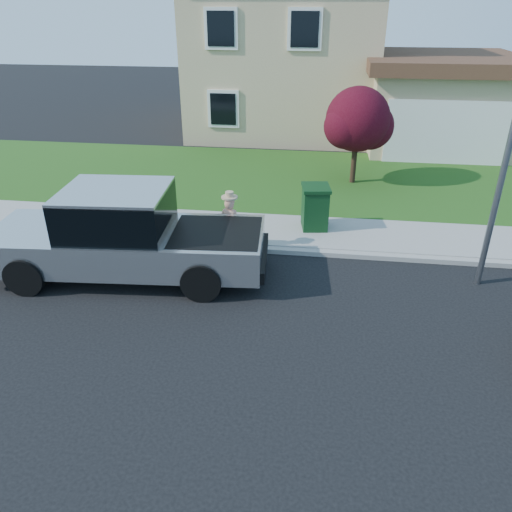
{
  "coord_description": "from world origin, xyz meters",
  "views": [
    {
      "loc": [
        1.95,
        -8.11,
        5.58
      ],
      "look_at": [
        0.8,
        0.33,
        1.2
      ],
      "focal_mm": 35.0,
      "sensor_mm": 36.0,
      "label": 1
    }
  ],
  "objects": [
    {
      "name": "trash_bin",
      "position": [
        1.84,
        4.24,
        0.73
      ],
      "size": [
        0.82,
        0.91,
        1.15
      ],
      "rotation": [
        0.0,
        0.0,
        0.15
      ],
      "color": "black",
      "rests_on": "sidewalk"
    },
    {
      "name": "woman",
      "position": [
        -0.15,
        2.73,
        0.76
      ],
      "size": [
        0.6,
        0.47,
        1.6
      ],
      "rotation": [
        0.0,
        0.0,
        2.88
      ],
      "color": "tan",
      "rests_on": "ground"
    },
    {
      "name": "curb",
      "position": [
        1.0,
        2.9,
        0.06
      ],
      "size": [
        40.0,
        0.2,
        0.12
      ],
      "primitive_type": "cube",
      "color": "gray",
      "rests_on": "ground"
    },
    {
      "name": "sidewalk",
      "position": [
        1.0,
        4.0,
        0.07
      ],
      "size": [
        40.0,
        2.0,
        0.15
      ],
      "primitive_type": "cube",
      "color": "gray",
      "rests_on": "ground"
    },
    {
      "name": "pickup_truck",
      "position": [
        -2.24,
        1.37,
        0.95
      ],
      "size": [
        6.31,
        2.58,
        2.03
      ],
      "rotation": [
        0.0,
        0.0,
        0.07
      ],
      "color": "black",
      "rests_on": "ground"
    },
    {
      "name": "house",
      "position": [
        1.31,
        16.38,
        3.17
      ],
      "size": [
        14.0,
        11.3,
        6.85
      ],
      "color": "tan",
      "rests_on": "ground"
    },
    {
      "name": "street_lamp",
      "position": [
        5.54,
        1.94,
        3.14
      ],
      "size": [
        0.38,
        0.72,
        5.51
      ],
      "rotation": [
        0.0,
        0.0,
        0.28
      ],
      "color": "slate",
      "rests_on": "ground"
    },
    {
      "name": "ornamental_tree",
      "position": [
        3.03,
        8.32,
        2.09
      ],
      "size": [
        2.27,
        2.05,
        3.11
      ],
      "color": "black",
      "rests_on": "lawn"
    },
    {
      "name": "ground",
      "position": [
        0.0,
        0.0,
        0.0
      ],
      "size": [
        80.0,
        80.0,
        0.0
      ],
      "primitive_type": "plane",
      "color": "black",
      "rests_on": "ground"
    },
    {
      "name": "lawn",
      "position": [
        1.0,
        8.5,
        0.05
      ],
      "size": [
        40.0,
        7.0,
        0.1
      ],
      "primitive_type": "cube",
      "color": "#1F4B15",
      "rests_on": "ground"
    }
  ]
}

